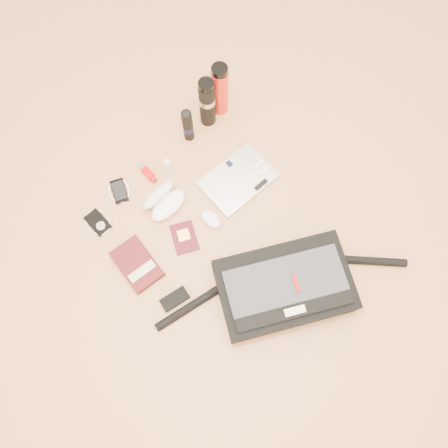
# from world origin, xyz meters

# --- Properties ---
(ground) EXTENTS (4.00, 4.00, 0.00)m
(ground) POSITION_xyz_m (0.00, 0.00, 0.00)
(ground) COLOR tan
(ground) RESTS_ON ground
(messenger_bag) EXTENTS (0.95, 0.53, 0.14)m
(messenger_bag) POSITION_xyz_m (0.01, -0.31, 0.07)
(messenger_bag) COLOR black
(messenger_bag) RESTS_ON ground
(laptop) EXTENTS (0.31, 0.22, 0.03)m
(laptop) POSITION_xyz_m (0.18, 0.16, 0.01)
(laptop) COLOR #B1B1B3
(laptop) RESTS_ON ground
(book) EXTENTS (0.14, 0.21, 0.04)m
(book) POSITION_xyz_m (-0.38, 0.13, 0.02)
(book) COLOR #470F12
(book) RESTS_ON ground
(passport) EXTENTS (0.14, 0.16, 0.01)m
(passport) POSITION_xyz_m (-0.16, 0.11, 0.00)
(passport) COLOR #460B15
(passport) RESTS_ON ground
(mouse) EXTENTS (0.07, 0.10, 0.03)m
(mouse) POSITION_xyz_m (-0.03, 0.09, 0.02)
(mouse) COLOR white
(mouse) RESTS_ON ground
(sunglasses_case) EXTENTS (0.20, 0.17, 0.10)m
(sunglasses_case) POSITION_xyz_m (-0.13, 0.28, 0.04)
(sunglasses_case) COLOR white
(sunglasses_case) RESTS_ON ground
(ipod) EXTENTS (0.10, 0.12, 0.01)m
(ipod) POSITION_xyz_m (-0.40, 0.39, 0.01)
(ipod) COLOR black
(ipod) RESTS_ON ground
(phone) EXTENTS (0.11, 0.13, 0.01)m
(phone) POSITION_xyz_m (-0.25, 0.45, 0.01)
(phone) COLOR black
(phone) RESTS_ON ground
(inhaler) EXTENTS (0.03, 0.11, 0.03)m
(inhaler) POSITION_xyz_m (-0.11, 0.44, 0.01)
(inhaler) COLOR #C5030B
(inhaler) RESTS_ON ground
(spray_bottle) EXTENTS (0.03, 0.03, 0.10)m
(spray_bottle) POSITION_xyz_m (-0.02, 0.39, 0.04)
(spray_bottle) COLOR #BBE1F7
(spray_bottle) RESTS_ON ground
(aerosol_can) EXTENTS (0.05, 0.05, 0.20)m
(aerosol_can) POSITION_xyz_m (0.15, 0.47, 0.10)
(aerosol_can) COLOR black
(aerosol_can) RESTS_ON ground
(thermos_black) EXTENTS (0.09, 0.09, 0.27)m
(thermos_black) POSITION_xyz_m (0.27, 0.48, 0.14)
(thermos_black) COLOR black
(thermos_black) RESTS_ON ground
(thermos_red) EXTENTS (0.10, 0.10, 0.28)m
(thermos_red) POSITION_xyz_m (0.35, 0.50, 0.14)
(thermos_red) COLOR red
(thermos_red) RESTS_ON ground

